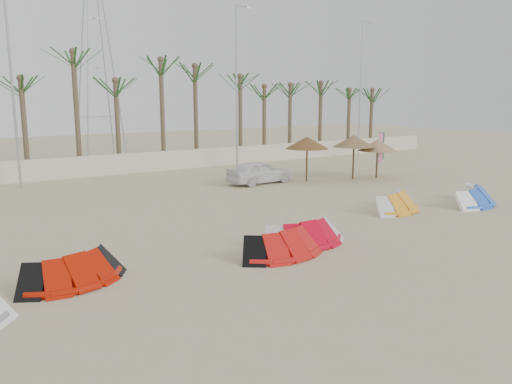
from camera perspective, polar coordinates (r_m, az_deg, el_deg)
ground at (r=14.99m, az=13.25°, el=-8.39°), size 120.00×120.00×0.00m
boundary_wall at (r=33.43m, az=-15.75°, el=3.06°), size 60.00×0.30×1.30m
palm_line at (r=34.85m, az=-16.00°, el=12.90°), size 52.00×4.00×7.70m
lamp_b at (r=29.81m, az=-26.08°, el=11.40°), size 1.25×0.14×11.00m
lamp_c at (r=34.85m, az=-2.20°, el=12.18°), size 1.25×0.14×11.00m
lamp_d at (r=42.50m, az=11.90°, el=11.68°), size 1.25×0.14×11.00m
pylon at (r=39.49m, az=-17.17°, el=3.14°), size 3.00×3.00×14.00m
kite_red_left at (r=14.29m, az=-20.40°, el=-7.98°), size 3.17×2.07×0.90m
kite_red_mid at (r=15.79m, az=2.62°, el=-5.54°), size 3.25×1.80×0.90m
kite_red_right at (r=16.91m, az=5.01°, el=-4.48°), size 3.17×1.59×0.90m
kite_orange at (r=22.64m, az=15.32°, el=-0.96°), size 3.30×2.21×0.90m
kite_blue at (r=25.28m, az=22.91°, el=-0.23°), size 3.95×2.70×0.90m
parasol_left at (r=29.44m, az=5.86°, el=5.62°), size 2.56×2.56×2.63m
parasol_mid at (r=30.68m, az=11.14°, el=5.74°), size 2.53×2.53×2.66m
parasol_right at (r=31.44m, az=13.73°, el=5.23°), size 2.33×2.33×2.38m
flag_pink at (r=32.32m, az=14.06°, el=4.76°), size 0.45×0.10×2.86m
flag_green at (r=34.18m, az=14.05°, el=4.99°), size 0.45×0.09×2.78m
car at (r=28.67m, az=0.39°, el=2.32°), size 4.03×1.79×1.35m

